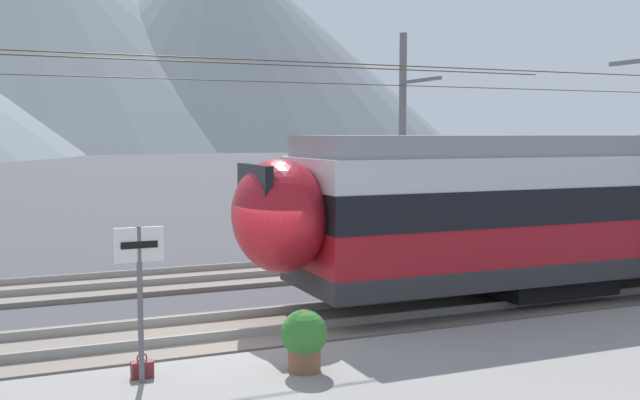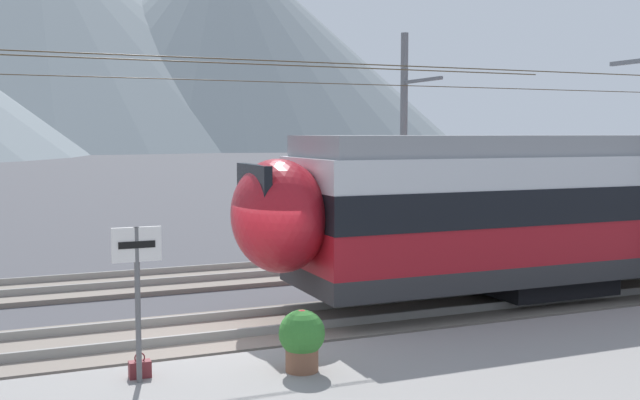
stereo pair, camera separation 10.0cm
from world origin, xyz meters
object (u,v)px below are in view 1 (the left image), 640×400
at_px(platform_sign, 139,269).
at_px(potted_plant_platform_edge, 304,337).
at_px(handbag_near_sign, 142,369).
at_px(catenary_mast_far_side, 405,138).

height_order(platform_sign, potted_plant_platform_edge, platform_sign).
bearing_deg(handbag_near_sign, catenary_mast_far_side, 45.21).
bearing_deg(platform_sign, catenary_mast_far_side, 45.68).
height_order(catenary_mast_far_side, potted_plant_platform_edge, catenary_mast_far_side).
distance_m(handbag_near_sign, potted_plant_platform_edge, 2.45).
height_order(catenary_mast_far_side, handbag_near_sign, catenary_mast_far_side).
relative_size(catenary_mast_far_side, potted_plant_platform_edge, 42.89).
distance_m(catenary_mast_far_side, potted_plant_platform_edge, 13.75).
bearing_deg(platform_sign, handbag_near_sign, 78.70).
xyz_separation_m(catenary_mast_far_side, platform_sign, (-10.23, -10.47, -1.80)).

